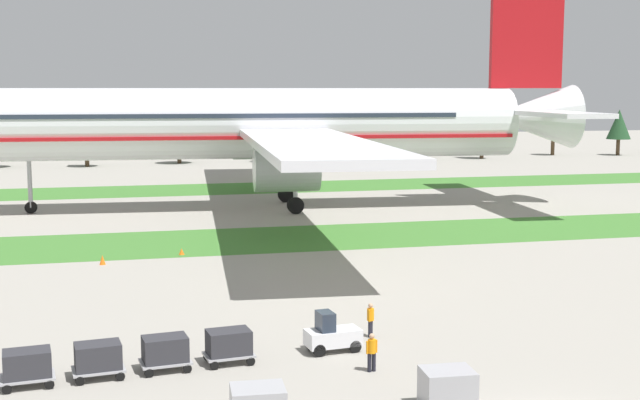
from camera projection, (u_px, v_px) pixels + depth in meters
name	position (u px, v px, depth m)	size (l,w,h in m)	color
grass_strip_near	(319.00, 237.00, 71.14)	(320.00, 12.28, 0.01)	#3D752D
grass_strip_far	(253.00, 188.00, 106.43)	(320.00, 12.28, 0.01)	#3D752D
airliner	(266.00, 123.00, 87.17)	(67.24, 82.92, 24.87)	silver
baggage_tug	(332.00, 335.00, 40.06)	(2.74, 1.61, 1.97)	silver
cargo_dolly_lead	(229.00, 344.00, 38.33)	(2.37, 1.76, 1.55)	#A3A3A8
cargo_dolly_second	(165.00, 350.00, 37.33)	(2.37, 1.76, 1.55)	#A3A3A8
cargo_dolly_third	(98.00, 358.00, 36.34)	(2.37, 1.76, 1.55)	#A3A3A8
cargo_dolly_fourth	(27.00, 365.00, 35.35)	(2.37, 1.76, 1.55)	#A3A3A8
ground_crew_marshaller	(370.00, 319.00, 42.41)	(0.36, 0.49, 1.74)	black
ground_crew_loader	(372.00, 351.00, 37.19)	(0.55, 0.36, 1.74)	black
uld_container_1	(447.00, 389.00, 32.88)	(2.00, 1.60, 1.58)	#A3A3A8
taxiway_marker_0	(102.00, 260.00, 59.96)	(0.44, 0.44, 0.69)	orange
taxiway_marker_1	(182.00, 252.00, 63.58)	(0.44, 0.44, 0.48)	orange
distant_tree_line	(197.00, 122.00, 141.36)	(183.31, 10.68, 12.47)	#4C3823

